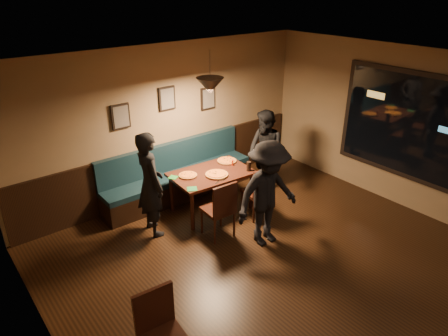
# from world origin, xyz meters

# --- Properties ---
(floor) EXTENTS (7.00, 7.00, 0.00)m
(floor) POSITION_xyz_m (0.00, 0.00, 0.00)
(floor) COLOR black
(floor) RESTS_ON ground
(ceiling) EXTENTS (7.00, 7.00, 0.00)m
(ceiling) POSITION_xyz_m (0.00, 0.00, 2.80)
(ceiling) COLOR silver
(ceiling) RESTS_ON ground
(wall_back) EXTENTS (6.00, 0.00, 6.00)m
(wall_back) POSITION_xyz_m (0.00, 3.50, 1.40)
(wall_back) COLOR #8C704F
(wall_back) RESTS_ON ground
(wall_left) EXTENTS (0.00, 7.00, 7.00)m
(wall_left) POSITION_xyz_m (-3.00, 0.00, 1.40)
(wall_left) COLOR #8C704F
(wall_left) RESTS_ON ground
(wall_right) EXTENTS (0.00, 7.00, 7.00)m
(wall_right) POSITION_xyz_m (3.00, 0.00, 1.40)
(wall_right) COLOR #8C704F
(wall_right) RESTS_ON ground
(wainscot) EXTENTS (5.88, 0.06, 1.00)m
(wainscot) POSITION_xyz_m (0.00, 3.47, 0.50)
(wainscot) COLOR black
(wainscot) RESTS_ON ground
(booth_bench) EXTENTS (3.00, 0.60, 1.00)m
(booth_bench) POSITION_xyz_m (0.00, 3.20, 0.50)
(booth_bench) COLOR #0F232D
(booth_bench) RESTS_ON ground
(window_frame) EXTENTS (0.06, 2.56, 1.86)m
(window_frame) POSITION_xyz_m (2.96, 0.50, 1.50)
(window_frame) COLOR black
(window_frame) RESTS_ON wall_right
(window_glass) EXTENTS (0.00, 2.40, 2.40)m
(window_glass) POSITION_xyz_m (2.93, 0.50, 1.50)
(window_glass) COLOR black
(window_glass) RESTS_ON wall_right
(picture_left) EXTENTS (0.32, 0.04, 0.42)m
(picture_left) POSITION_xyz_m (-0.90, 3.47, 1.70)
(picture_left) COLOR black
(picture_left) RESTS_ON wall_back
(picture_center) EXTENTS (0.32, 0.04, 0.42)m
(picture_center) POSITION_xyz_m (0.00, 3.47, 1.85)
(picture_center) COLOR black
(picture_center) RESTS_ON wall_back
(picture_right) EXTENTS (0.32, 0.04, 0.42)m
(picture_right) POSITION_xyz_m (0.90, 3.47, 1.70)
(picture_right) COLOR black
(picture_right) RESTS_ON wall_back
(pendant_lamp) EXTENTS (0.44, 0.44, 0.25)m
(pendant_lamp) POSITION_xyz_m (0.18, 2.43, 2.25)
(pendant_lamp) COLOR black
(pendant_lamp) RESTS_ON ceiling
(dining_table) EXTENTS (1.43, 0.98, 0.74)m
(dining_table) POSITION_xyz_m (0.18, 2.43, 0.37)
(dining_table) COLOR black
(dining_table) RESTS_ON floor
(chair_near_left) EXTENTS (0.46, 0.46, 0.98)m
(chair_near_left) POSITION_xyz_m (-0.22, 1.73, 0.49)
(chair_near_left) COLOR black
(chair_near_left) RESTS_ON floor
(chair_near_right) EXTENTS (0.48, 0.48, 0.96)m
(chair_near_right) POSITION_xyz_m (0.68, 1.79, 0.48)
(chair_near_right) COLOR black
(chair_near_right) RESTS_ON floor
(diner_left) EXTENTS (0.47, 0.67, 1.72)m
(diner_left) POSITION_xyz_m (-0.98, 2.47, 0.86)
(diner_left) COLOR black
(diner_left) RESTS_ON floor
(diner_right) EXTENTS (0.69, 0.84, 1.58)m
(diner_right) POSITION_xyz_m (1.46, 2.43, 0.79)
(diner_right) COLOR black
(diner_right) RESTS_ON floor
(diner_front) EXTENTS (1.13, 0.70, 1.69)m
(diner_front) POSITION_xyz_m (0.26, 1.13, 0.84)
(diner_front) COLOR black
(diner_front) RESTS_ON floor
(pizza_a) EXTENTS (0.31, 0.31, 0.04)m
(pizza_a) POSITION_xyz_m (-0.22, 2.56, 0.75)
(pizza_a) COLOR orange
(pizza_a) RESTS_ON dining_table
(pizza_b) EXTENTS (0.42, 0.42, 0.04)m
(pizza_b) POSITION_xyz_m (0.18, 2.28, 0.76)
(pizza_b) COLOR orange
(pizza_b) RESTS_ON dining_table
(pizza_c) EXTENTS (0.45, 0.45, 0.04)m
(pizza_c) POSITION_xyz_m (0.68, 2.61, 0.76)
(pizza_c) COLOR orange
(pizza_c) RESTS_ON dining_table
(soda_glass) EXTENTS (0.10, 0.10, 0.17)m
(soda_glass) POSITION_xyz_m (0.73, 2.08, 0.82)
(soda_glass) COLOR black
(soda_glass) RESTS_ON dining_table
(tabasco_bottle) EXTENTS (0.03, 0.03, 0.13)m
(tabasco_bottle) POSITION_xyz_m (0.65, 2.42, 0.80)
(tabasco_bottle) COLOR #A01C05
(tabasco_bottle) RESTS_ON dining_table
(napkin_a) EXTENTS (0.19, 0.19, 0.01)m
(napkin_a) POSITION_xyz_m (-0.44, 2.68, 0.74)
(napkin_a) COLOR #1F7627
(napkin_a) RESTS_ON dining_table
(napkin_b) EXTENTS (0.21, 0.21, 0.01)m
(napkin_b) POSITION_xyz_m (-0.42, 2.14, 0.74)
(napkin_b) COLOR #1B652E
(napkin_b) RESTS_ON dining_table
(cutlery_set) EXTENTS (0.19, 0.07, 0.00)m
(cutlery_set) POSITION_xyz_m (0.14, 2.08, 0.74)
(cutlery_set) COLOR silver
(cutlery_set) RESTS_ON dining_table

